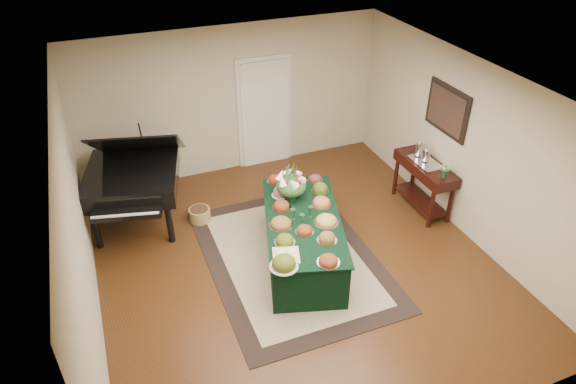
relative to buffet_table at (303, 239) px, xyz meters
name	(u,v)px	position (x,y,z in m)	size (l,w,h in m)	color
ground	(296,262)	(-0.12, -0.03, -0.37)	(6.00, 6.00, 0.00)	black
area_rug	(291,258)	(-0.15, 0.07, -0.37)	(2.38, 3.33, 0.01)	black
kitchen_doorway	(265,113)	(0.48, 2.94, 0.65)	(1.05, 0.07, 2.10)	silver
buffet_table	(303,239)	(0.00, 0.00, 0.00)	(1.64, 2.42, 0.74)	black
food_platters	(301,216)	(-0.04, 0.00, 0.42)	(1.49, 2.32, 0.13)	silver
cutting_board	(286,253)	(-0.51, -0.65, 0.40)	(0.42, 0.42, 0.10)	tan
green_goblets	(302,215)	(-0.04, -0.03, 0.46)	(0.33, 0.24, 0.18)	#16371F
floral_centerpiece	(291,183)	(0.04, 0.54, 0.64)	(0.46, 0.46, 0.46)	#16371F
grand_piano	(133,177)	(-2.09, 1.82, 0.48)	(1.80, 1.92, 1.71)	black
wicker_basket	(200,215)	(-1.18, 1.51, -0.27)	(0.35, 0.35, 0.22)	olive
mahogany_sideboard	(425,174)	(2.38, 0.51, 0.29)	(0.45, 1.23, 0.86)	black
tea_service	(423,153)	(2.38, 0.63, 0.60)	(0.34, 0.58, 0.30)	silver
pink_bouquet	(445,169)	(2.38, 0.05, 0.63)	(0.17, 0.17, 0.21)	#16371F
wall_painting	(447,110)	(2.60, 0.51, 1.38)	(0.05, 0.95, 0.75)	black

